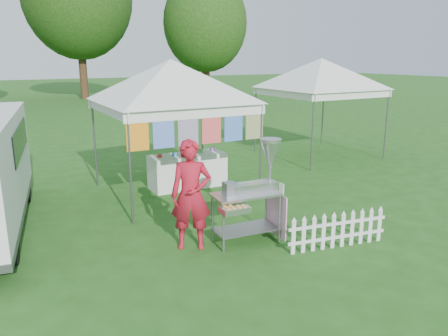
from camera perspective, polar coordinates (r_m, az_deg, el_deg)
ground at (r=7.25m, az=4.27°, el=-10.55°), size 120.00×120.00×0.00m
canopy_main at (r=9.69m, az=-7.00°, el=13.89°), size 4.24×4.24×3.45m
canopy_right at (r=13.90m, az=12.64°, el=13.79°), size 4.24×4.24×3.45m
tree_right at (r=30.76m, az=-2.47°, el=18.33°), size 5.60×5.60×8.42m
donut_cart at (r=7.25m, az=4.26°, el=-1.95°), size 1.30×0.81×1.73m
vendor at (r=7.02m, az=-4.33°, el=-3.55°), size 0.78×0.68×1.79m
picket_fence at (r=7.43m, az=14.65°, el=-7.96°), size 1.78×0.33×0.56m
display_table at (r=10.49m, az=-4.76°, el=-0.33°), size 1.80×0.70×0.80m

